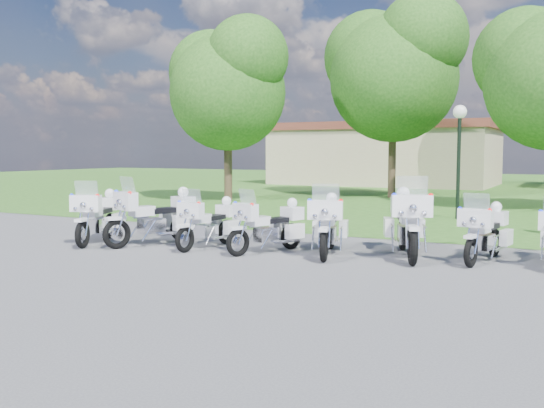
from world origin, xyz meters
The scene contains 13 objects.
ground centered at (0.00, 0.00, 0.00)m, with size 100.00×100.00×0.00m, color #4D4D51.
grass_lawn centered at (0.00, 27.00, 0.00)m, with size 100.00×48.00×0.01m, color #2D5D1D.
motorcycle_0 centered at (-4.26, -0.72, 0.65)m, with size 1.28×2.20×1.55m.
motorcycle_1 centered at (-2.78, -0.36, 0.69)m, with size 1.37×2.34×1.66m.
motorcycle_2 centered at (-1.41, -0.12, 0.59)m, with size 0.79×2.09×1.40m.
motorcycle_3 centered at (0.14, -0.05, 0.60)m, with size 1.19×2.02×1.43m.
motorcycle_4 centered at (1.39, 0.31, 0.66)m, with size 1.21×2.28×1.58m.
motorcycle_5 centered at (2.97, 0.84, 0.73)m, with size 1.45×2.48×1.75m.
motorcycle_6 centered at (4.54, 1.04, 0.60)m, with size 0.90×2.12×1.43m.
lamp_post centered at (2.52, 8.64, 2.85)m, with size 0.44×0.44×3.73m.
tree_0 centered at (-8.02, 11.24, 5.30)m, with size 6.01×5.13×8.02m.
tree_1 centered at (-2.17, 16.70, 6.26)m, with size 7.09×6.05×9.46m.
building_west centered at (-6.00, 28.00, 2.07)m, with size 14.56×8.32×4.10m.
Camera 1 is at (6.41, -11.79, 2.24)m, focal length 40.00 mm.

